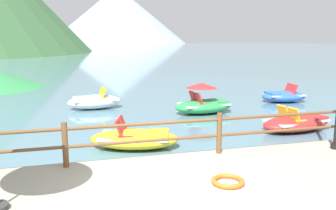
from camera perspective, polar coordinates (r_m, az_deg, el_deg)
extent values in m
plane|color=slate|center=(45.86, -13.21, 6.92)|extent=(200.00, 200.00, 0.00)
cylinder|color=brown|center=(7.61, -16.19, -6.17)|extent=(0.12, 0.12, 0.95)
cylinder|color=brown|center=(8.24, 8.23, -4.52)|extent=(0.12, 0.12, 0.95)
cylinder|color=brown|center=(7.66, -3.50, -3.04)|extent=(23.80, 0.07, 0.07)
cylinder|color=brown|center=(7.76, -3.47, -5.77)|extent=(23.80, 0.07, 0.07)
cylinder|color=black|center=(9.49, 25.24, -5.99)|extent=(0.20, 0.20, 0.12)
torus|color=orange|center=(6.75, 9.60, -11.98)|extent=(0.61, 0.61, 0.09)
ellipsoid|color=white|center=(15.50, -11.72, 0.51)|extent=(2.35, 1.34, 0.59)
cube|color=silver|center=(15.48, -11.73, 0.88)|extent=(1.84, 1.09, 0.06)
cube|color=yellow|center=(15.72, -11.25, 1.31)|extent=(0.43, 0.43, 0.08)
cube|color=yellow|center=(15.71, -10.64, 2.14)|extent=(0.24, 0.42, 0.43)
cube|color=yellow|center=(15.27, -10.99, 1.04)|extent=(0.43, 0.43, 0.08)
cube|color=yellow|center=(15.26, -10.35, 1.89)|extent=(0.24, 0.42, 0.43)
cube|color=white|center=(15.40, -14.03, 0.95)|extent=(0.57, 0.85, 0.12)
ellipsoid|color=blue|center=(17.62, 18.12, 1.31)|extent=(2.24, 1.43, 0.51)
cube|color=silver|center=(17.61, 18.13, 1.60)|extent=(1.75, 1.17, 0.06)
cube|color=red|center=(17.89, 18.23, 1.96)|extent=(0.43, 0.43, 0.08)
cube|color=red|center=(17.94, 18.78, 2.67)|extent=(0.24, 0.42, 0.43)
cube|color=red|center=(17.46, 18.99, 1.70)|extent=(0.43, 0.43, 0.08)
cube|color=red|center=(17.51, 19.56, 2.42)|extent=(0.24, 0.42, 0.43)
cube|color=blue|center=(17.33, 16.43, 1.76)|extent=(0.55, 0.91, 0.12)
ellipsoid|color=green|center=(14.40, 5.75, -0.21)|extent=(2.56, 1.60, 0.54)
cube|color=silver|center=(14.38, 5.76, 0.16)|extent=(2.01, 1.30, 0.06)
cube|color=red|center=(14.05, 5.60, 0.20)|extent=(0.44, 0.44, 0.08)
cube|color=red|center=(13.93, 4.96, 1.03)|extent=(0.25, 0.42, 0.43)
cube|color=red|center=(14.52, 4.64, 0.56)|extent=(0.44, 0.44, 0.08)
cube|color=red|center=(14.40, 4.02, 1.37)|extent=(0.25, 0.42, 0.43)
cube|color=green|center=(14.68, 8.07, 0.57)|extent=(0.64, 0.98, 0.12)
cone|color=red|center=(14.20, 5.38, 3.17)|extent=(1.40, 1.40, 0.22)
ellipsoid|color=red|center=(12.42, 19.90, -2.74)|extent=(2.78, 1.69, 0.50)
cube|color=silver|center=(12.40, 19.92, -2.35)|extent=(2.18, 1.36, 0.06)
cube|color=yellow|center=(12.09, 20.12, -2.36)|extent=(0.47, 0.47, 0.08)
cube|color=yellow|center=(11.91, 19.58, -1.43)|extent=(0.28, 0.43, 0.43)
cube|color=yellow|center=(12.42, 18.51, -1.91)|extent=(0.47, 0.47, 0.08)
cube|color=yellow|center=(12.25, 17.97, -0.99)|extent=(0.28, 0.43, 0.43)
cube|color=red|center=(12.90, 22.17, -1.73)|extent=(0.72, 0.95, 0.12)
ellipsoid|color=yellow|center=(9.95, -5.41, -5.45)|extent=(2.71, 1.90, 0.50)
cube|color=silver|center=(9.93, -5.42, -4.97)|extent=(2.13, 1.53, 0.06)
cube|color=red|center=(9.69, -6.69, -4.96)|extent=(0.50, 0.50, 0.08)
cube|color=red|center=(9.66, -7.78, -3.68)|extent=(0.31, 0.44, 0.43)
cube|color=red|center=(10.17, -6.28, -4.18)|extent=(0.50, 0.50, 0.08)
cube|color=red|center=(10.14, -7.32, -2.97)|extent=(0.31, 0.44, 0.43)
cube|color=yellow|center=(9.85, -1.52, -4.69)|extent=(0.77, 0.99, 0.12)
cone|color=#386038|center=(81.86, -24.57, 14.17)|extent=(30.27, 30.27, 17.81)
cone|color=#93A3B7|center=(153.08, -8.08, 14.09)|extent=(56.78, 56.78, 22.95)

